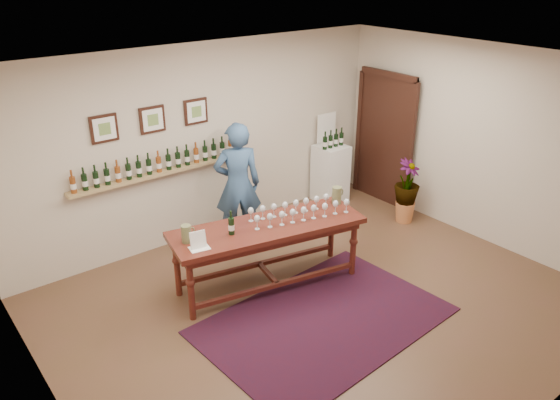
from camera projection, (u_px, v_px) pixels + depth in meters
ground at (321, 305)px, 6.55m from camera, size 6.00×6.00×0.00m
room_shell at (344, 143)px, 8.61m from camera, size 6.00×6.00×6.00m
rug at (324, 320)px, 6.26m from camera, size 2.85×1.98×0.01m
tasting_table at (268, 234)px, 6.67m from camera, size 2.50×1.24×0.85m
table_glasses at (294, 211)px, 6.76m from camera, size 1.42×0.66×0.19m
table_bottles at (230, 222)px, 6.37m from camera, size 0.29×0.20×0.29m
pitcher_left at (186, 234)px, 6.18m from camera, size 0.14×0.14×0.21m
pitcher_right at (337, 195)px, 7.14m from camera, size 0.15×0.15×0.23m
menu_card at (198, 240)px, 6.06m from camera, size 0.25×0.20×0.20m
display_pedestal at (330, 173)px, 9.17m from camera, size 0.49×0.49×0.96m
pedestal_bottles at (333, 139)px, 8.86m from camera, size 0.29×0.08×0.29m
info_sign at (326, 128)px, 9.02m from camera, size 0.38×0.02×0.53m
potted_plant at (407, 191)px, 8.40m from camera, size 0.54×0.54×0.88m
person at (238, 185)px, 7.62m from camera, size 0.78×0.67×1.81m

